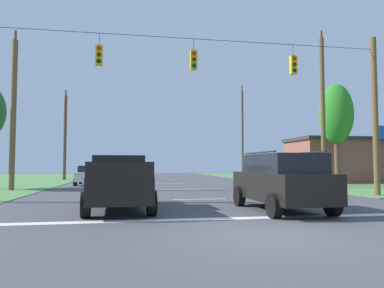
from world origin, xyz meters
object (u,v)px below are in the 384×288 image
distant_car_crossing_white (90,175)px  roadside_store (363,160)px  distant_car_oncoming (268,176)px  utility_pole_far_left (65,136)px  suv_black (281,180)px  overhead_signal_span (197,104)px  utility_pole_far_right (242,133)px  utility_pole_mid_right (323,110)px  utility_pole_mid_left (13,112)px  pickup_truck (119,182)px  tree_roadside_right (336,115)px

distant_car_crossing_white → roadside_store: 24.15m
distant_car_oncoming → utility_pole_far_left: size_ratio=0.46×
suv_black → overhead_signal_span: bearing=113.2°
utility_pole_far_right → roadside_store: 14.05m
distant_car_oncoming → utility_pole_mid_right: (3.86, -0.66, 4.63)m
distant_car_oncoming → utility_pole_mid_left: bearing=178.9°
pickup_truck → suv_black: (5.65, -1.38, 0.09)m
utility_pole_far_left → overhead_signal_span: bearing=-66.0°
overhead_signal_span → tree_roadside_right: bearing=34.2°
utility_pole_far_left → tree_roadside_right: size_ratio=1.21×
distant_car_oncoming → utility_pole_far_left: (-16.24, 15.59, 3.78)m
overhead_signal_span → suv_black: (2.08, -4.86, -3.47)m
suv_black → distant_car_crossing_white: (-8.42, 17.59, -0.27)m
utility_pole_far_right → utility_pole_mid_left: size_ratio=1.09×
suv_black → utility_pole_mid_left: 17.78m
overhead_signal_span → tree_roadside_right: (12.53, 8.51, 0.94)m
utility_pole_mid_left → utility_pole_far_left: size_ratio=1.07×
pickup_truck → tree_roadside_right: bearing=36.7°
distant_car_oncoming → utility_pole_far_left: utility_pole_far_left is taller
pickup_truck → utility_pole_mid_left: 13.26m
pickup_truck → distant_car_crossing_white: size_ratio=1.28×
utility_pole_far_left → distant_car_oncoming: bearing=-43.8°
pickup_truck → tree_roadside_right: tree_roadside_right is taller
pickup_truck → suv_black: bearing=-13.8°
utility_pole_mid_left → tree_roadside_right: bearing=3.4°
distant_car_crossing_white → utility_pole_far_left: (-3.67, 9.71, 3.78)m
overhead_signal_span → utility_pole_mid_left: bearing=145.6°
pickup_truck → utility_pole_mid_right: size_ratio=0.49×
distant_car_crossing_white → utility_pole_mid_right: 18.28m
suv_black → utility_pole_mid_left: (-12.54, 12.01, 3.83)m
distant_car_crossing_white → utility_pole_mid_right: (16.43, -6.55, 4.63)m
overhead_signal_span → utility_pole_far_right: utility_pole_far_right is taller
distant_car_oncoming → utility_pole_far_right: size_ratio=0.40×
overhead_signal_span → pickup_truck: overhead_signal_span is taller
pickup_truck → utility_pole_far_left: (-6.44, 25.91, 3.60)m
suv_black → utility_pole_mid_right: size_ratio=0.44×
suv_black → pickup_truck: bearing=166.2°
utility_pole_mid_right → utility_pole_far_left: 25.86m
roadside_store → utility_pole_mid_right: bearing=-139.0°
suv_black → distant_car_crossing_white: suv_black is taller
distant_car_oncoming → pickup_truck: bearing=-133.5°
utility_pole_mid_right → utility_pole_mid_left: bearing=177.3°
utility_pole_far_right → utility_pole_far_left: (-19.93, -1.57, -0.83)m
pickup_truck → distant_car_oncoming: size_ratio=1.25×
utility_pole_mid_left → utility_pole_far_left: utility_pole_mid_left is taller
utility_pole_far_right → utility_pole_mid_left: utility_pole_far_right is taller
overhead_signal_span → utility_pole_far_left: 24.57m
pickup_truck → distant_car_crossing_white: (-2.78, 16.20, -0.18)m
overhead_signal_span → utility_pole_far_right: 25.99m
utility_pole_mid_left → distant_car_oncoming: bearing=-1.1°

